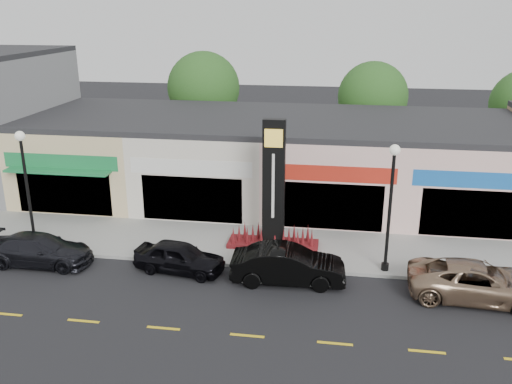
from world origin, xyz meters
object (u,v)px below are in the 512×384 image
lamp_west_near (26,178)px  pylon_sign (273,203)px  lamp_east_near (391,196)px  car_dark_sedan (40,250)px  car_black_sedan (180,257)px  car_black_conv (288,265)px  car_gold_suv (477,282)px

lamp_west_near → pylon_sign: bearing=8.8°
lamp_east_near → car_dark_sedan: 15.25m
car_dark_sedan → car_black_sedan: (6.26, 0.25, -0.01)m
car_dark_sedan → car_black_conv: car_black_conv is taller
lamp_east_near → car_black_sedan: 9.18m
car_dark_sedan → car_gold_suv: car_gold_suv is taller
car_black_conv → lamp_east_near: bearing=-73.2°
lamp_west_near → car_black_conv: 12.39m
pylon_sign → car_black_sedan: pylon_sign is taller
car_dark_sedan → car_gold_suv: 18.26m
lamp_west_near → pylon_sign: size_ratio=0.91×
car_black_sedan → car_black_conv: 4.67m
car_black_conv → car_gold_suv: car_black_conv is taller
car_black_sedan → car_black_conv: car_black_conv is taller
lamp_east_near → pylon_sign: bearing=161.3°
lamp_west_near → car_black_conv: lamp_west_near is taller
pylon_sign → car_black_sedan: 4.92m
lamp_west_near → pylon_sign: (11.00, 1.70, -1.20)m
car_dark_sedan → lamp_west_near: bearing=36.3°
car_dark_sedan → lamp_east_near: bearing=-85.4°
lamp_west_near → car_black_sedan: (7.34, -1.17, -2.81)m
lamp_west_near → car_dark_sedan: lamp_west_near is taller
lamp_west_near → car_black_conv: (12.00, -1.43, -2.71)m
car_black_conv → car_dark_sedan: bearing=87.1°
lamp_east_near → car_dark_sedan: size_ratio=1.18×
lamp_west_near → car_dark_sedan: size_ratio=1.18×
pylon_sign → car_dark_sedan: pylon_sign is taller
car_dark_sedan → car_gold_suv: size_ratio=0.89×
car_black_sedan → car_black_conv: size_ratio=0.84×
lamp_east_near → car_gold_suv: (3.34, -1.63, -2.75)m
lamp_east_near → car_dark_sedan: lamp_east_near is taller
lamp_east_near → car_black_sedan: (-8.66, -1.17, -2.81)m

